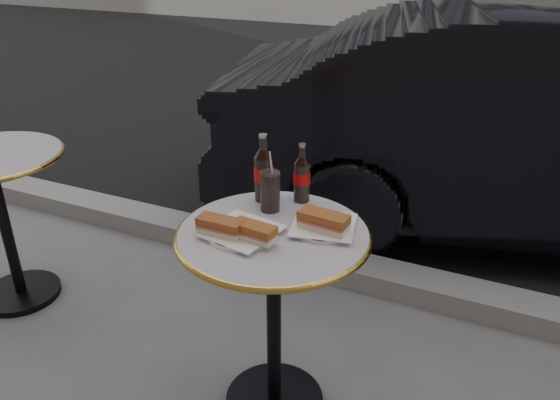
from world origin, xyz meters
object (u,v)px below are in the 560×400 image
at_px(bistro_table, 274,324).
at_px(plate_left, 242,233).
at_px(plate_right, 323,227).
at_px(cola_bottle_right, 302,173).
at_px(cola_glass, 270,191).
at_px(cola_bottle_left, 264,168).

distance_m(bistro_table, plate_left, 0.39).
xyz_separation_m(plate_right, cola_bottle_right, (-0.14, 0.16, 0.10)).
relative_size(bistro_table, plate_right, 3.55).
bearing_deg(cola_glass, cola_bottle_right, 58.66).
relative_size(cola_bottle_right, cola_glass, 1.51).
bearing_deg(plate_left, cola_glass, 88.01).
xyz_separation_m(bistro_table, cola_bottle_right, (-0.01, 0.24, 0.47)).
xyz_separation_m(plate_right, cola_glass, (-0.21, 0.05, 0.06)).
distance_m(cola_bottle_left, cola_glass, 0.10).
relative_size(bistro_table, cola_bottle_left, 3.01).
relative_size(cola_bottle_left, cola_bottle_right, 1.15).
bearing_deg(cola_glass, bistro_table, -60.57).
bearing_deg(cola_bottle_right, plate_right, -48.27).
xyz_separation_m(plate_right, cola_bottle_left, (-0.26, 0.11, 0.12)).
bearing_deg(cola_bottle_right, cola_bottle_left, -157.63).
height_order(plate_left, cola_bottle_right, cola_bottle_right).
bearing_deg(plate_right, cola_bottle_right, 131.73).
relative_size(bistro_table, cola_glass, 5.22).
bearing_deg(cola_bottle_left, cola_bottle_right, 22.37).
height_order(plate_right, cola_glass, cola_glass).
bearing_deg(cola_bottle_right, cola_glass, -121.34).
bearing_deg(plate_right, bistro_table, -148.87).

